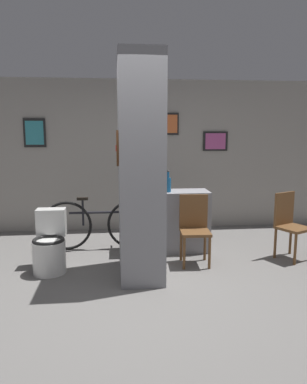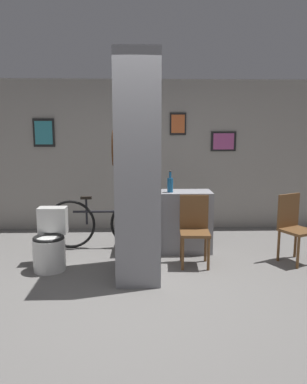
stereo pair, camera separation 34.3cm
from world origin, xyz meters
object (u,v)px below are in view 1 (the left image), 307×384
(chair_by_doorway, at_px, (290,223))
(bicycle, at_px, (100,224))
(toilet, at_px, (50,247))
(bottle_tall, at_px, (168,184))
(chair_near_pillar, at_px, (194,226))

(chair_by_doorway, relative_size, bicycle, 0.54)
(toilet, height_order, chair_by_doorway, chair_by_doorway)
(bicycle, xyz_separation_m, bottle_tall, (0.98, -0.25, 0.62))
(bicycle, bearing_deg, toilet, -125.78)
(toilet, xyz_separation_m, bottle_tall, (1.57, 0.57, 0.68))
(bicycle, bearing_deg, bottle_tall, -14.34)
(toilet, relative_size, chair_by_doorway, 0.83)
(toilet, height_order, bottle_tall, bottle_tall)
(bottle_tall, bearing_deg, bicycle, 165.66)
(bottle_tall, bearing_deg, toilet, -160.07)
(chair_by_doorway, distance_m, bottle_tall, 1.75)
(toilet, distance_m, bicycle, 1.01)
(toilet, distance_m, chair_by_doorway, 3.20)
(bottle_tall, bearing_deg, chair_near_pillar, -58.77)
(bottle_tall, bearing_deg, chair_by_doorway, -14.38)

